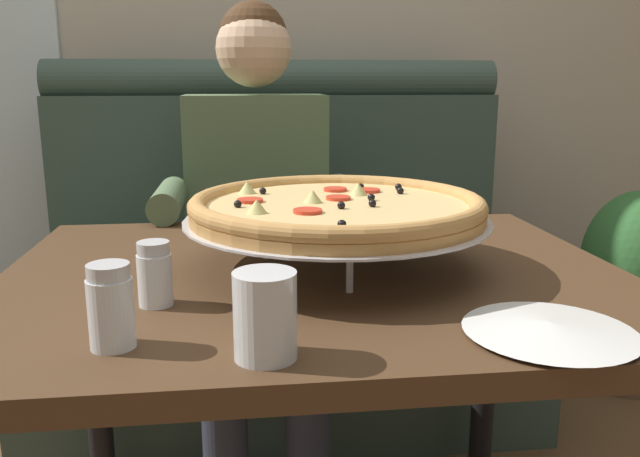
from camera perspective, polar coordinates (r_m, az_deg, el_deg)
booth_bench at (r=2.15m, az=-3.27°, el=-4.99°), size 1.55×0.78×1.13m
dining_table at (r=1.21m, az=-0.48°, el=-7.85°), size 1.13×0.89×0.72m
diner_main at (r=1.81m, az=-5.51°, el=1.73°), size 0.54×0.64×1.27m
pizza at (r=1.17m, az=1.46°, el=1.77°), size 0.56×0.56×0.14m
shaker_parmesan at (r=0.88m, az=-18.00°, el=-7.04°), size 0.06×0.06×0.11m
shaker_oregano at (r=1.02m, az=-14.40°, el=-4.31°), size 0.05×0.05×0.10m
plate_near_left at (r=0.94m, az=19.68°, el=-8.26°), size 0.24×0.24×0.02m
drinking_glass at (r=0.81m, az=-4.87°, el=-8.08°), size 0.08×0.08×0.11m
patio_chair at (r=3.33m, az=-24.83°, el=2.50°), size 0.43×0.43×0.86m
potted_plant at (r=2.47m, az=25.98°, el=-4.14°), size 0.36×0.36×0.70m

